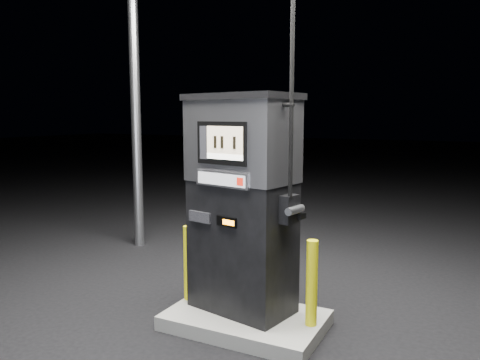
% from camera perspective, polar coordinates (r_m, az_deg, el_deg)
% --- Properties ---
extents(ground, '(80.00, 80.00, 0.00)m').
position_cam_1_polar(ground, '(5.13, 0.68, -17.47)').
color(ground, black).
rests_on(ground, ground).
extents(pump_island, '(1.60, 1.00, 0.15)m').
position_cam_1_polar(pump_island, '(5.10, 0.69, -16.71)').
color(pump_island, slate).
rests_on(pump_island, ground).
extents(fuel_dispenser, '(1.30, 0.89, 4.69)m').
position_cam_1_polar(fuel_dispenser, '(4.85, 0.29, -2.65)').
color(fuel_dispenser, black).
rests_on(fuel_dispenser, pump_island).
extents(bollard_left, '(0.14, 0.14, 0.84)m').
position_cam_1_polar(bollard_left, '(5.32, -6.28, -10.01)').
color(bollard_left, '#D7D20B').
rests_on(bollard_left, pump_island).
extents(bollard_right, '(0.14, 0.14, 0.86)m').
position_cam_1_polar(bollard_right, '(4.71, 8.74, -12.31)').
color(bollard_right, '#D7D20B').
rests_on(bollard_right, pump_island).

